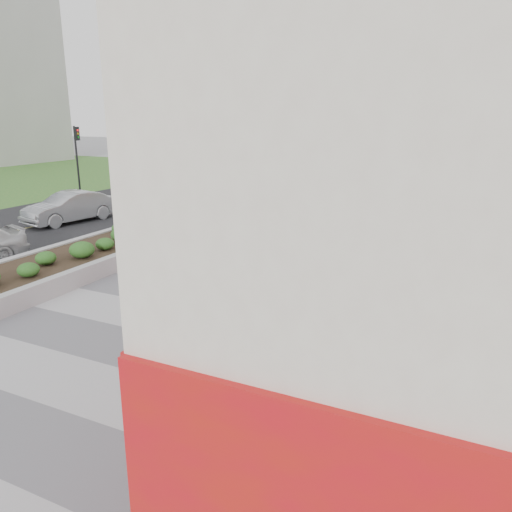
# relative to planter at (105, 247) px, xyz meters

# --- Properties ---
(ground) EXTENTS (160.00, 160.00, 0.00)m
(ground) POSITION_rel_planter_xyz_m (5.50, -7.00, -0.42)
(ground) COLOR gray
(ground) RESTS_ON ground
(walkway) EXTENTS (8.00, 36.00, 0.01)m
(walkway) POSITION_rel_planter_xyz_m (5.50, -4.00, -0.41)
(walkway) COLOR #A8A8AD
(walkway) RESTS_ON ground
(planter) EXTENTS (3.00, 18.00, 0.90)m
(planter) POSITION_rel_planter_xyz_m (0.00, 0.00, 0.00)
(planter) COLOR #9E9EA0
(planter) RESTS_ON ground
(traffic_signal_near) EXTENTS (0.33, 0.28, 4.20)m
(traffic_signal_near) POSITION_rel_planter_xyz_m (-1.73, 10.50, 2.34)
(traffic_signal_near) COLOR black
(traffic_signal_near) RESTS_ON ground
(traffic_signal_far) EXTENTS (0.33, 0.28, 4.20)m
(traffic_signal_far) POSITION_rel_planter_xyz_m (-10.93, 10.00, 2.34)
(traffic_signal_far) COLOR black
(traffic_signal_far) RESTS_ON ground
(distant_bldg_north_l) EXTENTS (16.00, 12.00, 20.00)m
(distant_bldg_north_l) POSITION_rel_planter_xyz_m (0.50, 48.00, 9.58)
(distant_bldg_north_l) COLOR #ADAAA3
(distant_bldg_north_l) RESTS_ON ground
(manhole_cover) EXTENTS (0.44, 0.44, 0.01)m
(manhole_cover) POSITION_rel_planter_xyz_m (6.00, -4.00, -0.42)
(manhole_cover) COLOR #595654
(manhole_cover) RESTS_ON ground
(skateboarder) EXTENTS (0.51, 0.74, 1.55)m
(skateboarder) POSITION_rel_planter_xyz_m (5.14, 4.19, 0.37)
(skateboarder) COLOR beige
(skateboarder) RESTS_ON ground
(car_silver) EXTENTS (2.26, 4.50, 1.42)m
(car_silver) POSITION_rel_planter_xyz_m (-5.68, 4.00, 0.29)
(car_silver) COLOR #A2A4AA
(car_silver) RESTS_ON ground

